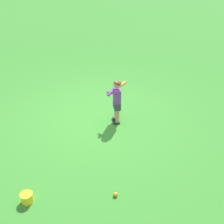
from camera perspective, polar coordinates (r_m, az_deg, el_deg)
The scene contains 4 objects.
ground_plane at distance 6.80m, azimuth -3.46°, elevation -1.09°, with size 40.00×40.00×0.00m, color #38842D.
child_batter at distance 6.30m, azimuth 1.00°, elevation 2.96°, with size 0.36×0.61×1.08m.
play_ball_center_lawn at distance 4.93m, azimuth 0.71°, elevation -16.66°, with size 0.08×0.08×0.08m, color orange.
toy_bucket at distance 5.02m, azimuth -17.16°, elevation -16.51°, with size 0.22×0.22×0.19m.
Camera 1 is at (-2.48, 5.07, 3.79)m, focal length 44.31 mm.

